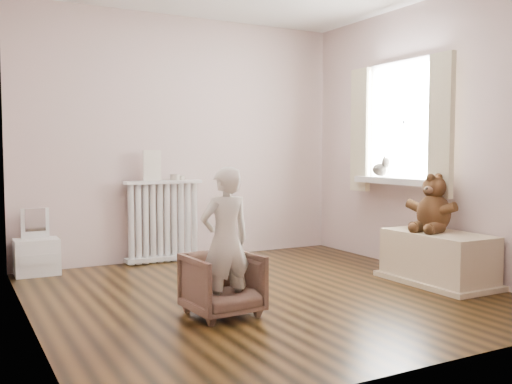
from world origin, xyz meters
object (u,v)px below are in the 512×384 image
radiator (164,225)px  plush_cat (381,167)px  child (225,241)px  teddy_bear (434,207)px  toy_vanity (36,246)px  toy_bench (438,261)px  armchair (223,284)px

radiator → plush_cat: bearing=-30.3°
child → teddy_bear: child is taller
toy_vanity → teddy_bear: (3.08, -1.97, 0.40)m
toy_vanity → teddy_bear: teddy_bear is taller
teddy_bear → radiator: bearing=117.1°
toy_bench → plush_cat: (0.14, 0.93, 0.80)m
armchair → toy_bench: (2.10, 0.01, -0.02)m
child → plush_cat: bearing=-160.2°
radiator → toy_vanity: (-1.26, -0.03, -0.11)m
radiator → toy_bench: (1.81, -2.07, -0.19)m
child → toy_bench: (2.10, 0.06, -0.34)m
toy_vanity → plush_cat: size_ratio=2.57×
toy_bench → teddy_bear: 0.48m
armchair → teddy_bear: (2.10, 0.08, 0.45)m
radiator → armchair: radiator is taller
child → toy_bench: bearing=177.4°
radiator → toy_vanity: size_ratio=1.38×
toy_vanity → toy_bench: bearing=-33.6°
radiator → toy_bench: size_ratio=0.90×
armchair → child: child is taller
toy_vanity → plush_cat: plush_cat is taller
toy_vanity → armchair: (0.97, -2.05, -0.05)m
teddy_bear → plush_cat: bearing=66.2°
radiator → armchair: size_ratio=1.75×
child → toy_bench: child is taller
radiator → teddy_bear: (1.82, -2.00, 0.28)m
radiator → toy_vanity: 1.27m
teddy_bear → plush_cat: plush_cat is taller
plush_cat → toy_vanity: bearing=154.6°
child → plush_cat: plush_cat is taller
radiator → child: 2.15m
child → toy_vanity: bearing=-69.2°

